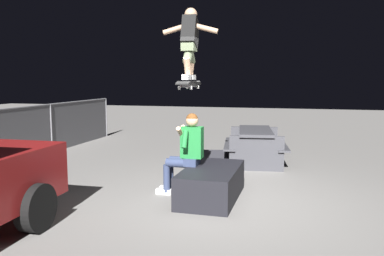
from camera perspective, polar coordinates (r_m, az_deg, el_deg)
ground_plane at (r=6.10m, az=3.72°, el=-10.70°), size 40.00×40.00×0.00m
ledge_box_main at (r=6.25m, az=2.81°, el=-7.95°), size 1.57×0.82×0.49m
person_sitting_on_ledge at (r=6.37m, az=-0.92°, el=-3.11°), size 0.59×0.75×1.32m
skateboard at (r=6.26m, az=-0.42°, el=6.28°), size 1.03×0.26×0.13m
skater_airborne at (r=6.35m, az=-0.32°, el=12.50°), size 0.62×0.89×1.12m
kicker_ramp at (r=8.16m, az=3.26°, el=-5.63°), size 1.41×1.04×0.42m
picnic_table_back at (r=8.89m, az=9.07°, el=-1.83°), size 1.87×1.56×0.75m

